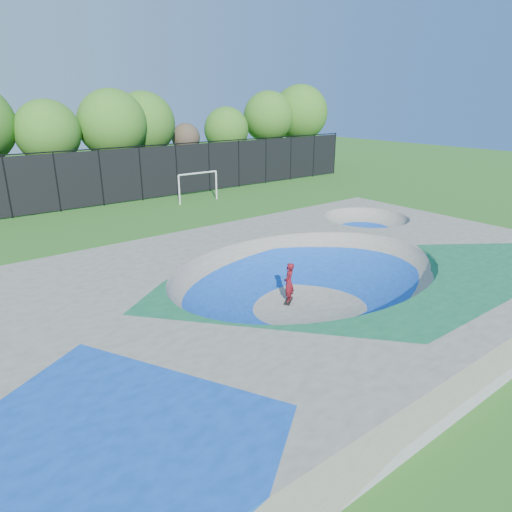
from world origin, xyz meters
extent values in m
plane|color=#245D19|center=(0.00, 0.00, 0.00)|extent=(120.00, 120.00, 0.00)
cube|color=gray|center=(0.00, 0.00, 0.75)|extent=(22.00, 14.00, 1.50)
imported|color=red|center=(-0.49, 0.56, 0.78)|extent=(0.68, 0.62, 1.56)
cube|color=black|center=(-0.49, 0.56, 0.03)|extent=(0.75, 0.65, 0.05)
cylinder|color=silver|center=(4.48, 17.94, 1.06)|extent=(0.12, 0.12, 2.12)
cylinder|color=silver|center=(7.66, 17.94, 1.06)|extent=(0.12, 0.12, 2.12)
cylinder|color=silver|center=(6.07, 17.94, 2.12)|extent=(3.18, 0.12, 0.12)
cylinder|color=black|center=(-6.00, 21.00, 2.00)|extent=(0.09, 0.09, 4.00)
cylinder|color=black|center=(-3.00, 21.00, 2.00)|extent=(0.09, 0.09, 4.00)
cylinder|color=black|center=(0.00, 21.00, 2.00)|extent=(0.09, 0.09, 4.00)
cylinder|color=black|center=(3.00, 21.00, 2.00)|extent=(0.09, 0.09, 4.00)
cylinder|color=black|center=(6.00, 21.00, 2.00)|extent=(0.09, 0.09, 4.00)
cylinder|color=black|center=(9.00, 21.00, 2.00)|extent=(0.09, 0.09, 4.00)
cylinder|color=black|center=(12.00, 21.00, 2.00)|extent=(0.09, 0.09, 4.00)
cylinder|color=black|center=(15.00, 21.00, 2.00)|extent=(0.09, 0.09, 4.00)
cylinder|color=black|center=(18.00, 21.00, 2.00)|extent=(0.09, 0.09, 4.00)
cylinder|color=black|center=(21.00, 21.00, 2.00)|extent=(0.09, 0.09, 4.00)
cylinder|color=black|center=(24.00, 21.00, 2.00)|extent=(0.09, 0.09, 4.00)
cube|color=black|center=(0.00, 21.00, 2.00)|extent=(48.00, 0.03, 3.80)
cylinder|color=black|center=(0.00, 21.00, 4.00)|extent=(48.00, 0.08, 0.08)
cylinder|color=#403020|center=(-2.10, 25.07, 1.63)|extent=(0.44, 0.44, 3.26)
sphere|color=#316B1C|center=(-2.10, 25.07, 5.00)|extent=(4.63, 4.63, 4.63)
cylinder|color=#403020|center=(2.77, 25.08, 1.70)|extent=(0.44, 0.44, 3.41)
sphere|color=#316B1C|center=(2.77, 25.08, 5.42)|extent=(5.35, 5.35, 5.35)
cylinder|color=#403020|center=(5.99, 26.39, 1.65)|extent=(0.44, 0.44, 3.31)
sphere|color=#316B1C|center=(5.99, 26.39, 5.30)|extent=(5.29, 5.29, 5.29)
cylinder|color=#403020|center=(10.27, 26.87, 1.40)|extent=(0.44, 0.44, 2.80)
sphere|color=brown|center=(10.27, 26.87, 3.90)|extent=(2.60, 2.60, 2.60)
cylinder|color=#403020|center=(15.03, 27.20, 1.39)|extent=(0.44, 0.44, 2.77)
sphere|color=#316B1C|center=(15.03, 27.20, 4.41)|extent=(4.36, 4.36, 4.36)
cylinder|color=#403020|center=(20.25, 27.07, 1.77)|extent=(0.44, 0.44, 3.53)
sphere|color=#316B1C|center=(20.25, 27.07, 5.49)|extent=(5.22, 5.22, 5.22)
cylinder|color=#403020|center=(24.35, 26.67, 1.80)|extent=(0.44, 0.44, 3.59)
sphere|color=#316B1C|center=(24.35, 26.67, 5.81)|extent=(5.92, 5.92, 5.92)
camera|label=1|loc=(-11.17, -11.14, 7.31)|focal=32.00mm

